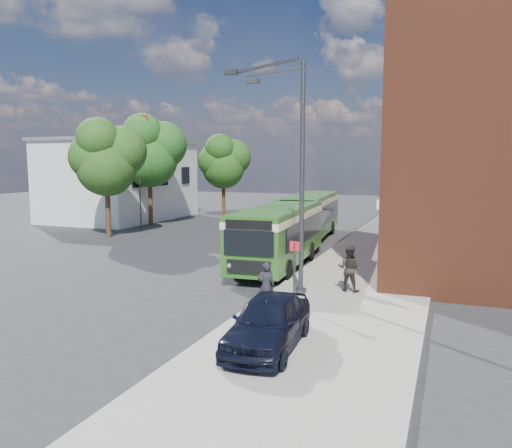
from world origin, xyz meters
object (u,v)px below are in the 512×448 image
at_px(bus_front, 279,231).
at_px(parked_car, 268,321).
at_px(bus_rear, 309,213).
at_px(street_lamp, 293,174).

bearing_deg(bus_front, parked_car, -72.66).
bearing_deg(bus_rear, street_lamp, -77.16).
bearing_deg(bus_rear, parked_car, -77.62).
bearing_deg(street_lamp, bus_rear, 102.84).
bearing_deg(bus_rear, bus_front, -83.65).
distance_m(bus_rear, parked_car, 20.90).
relative_size(street_lamp, bus_front, 0.91).
distance_m(street_lamp, bus_rear, 15.03).
height_order(bus_front, bus_rear, same).
height_order(bus_front, parked_car, bus_front).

